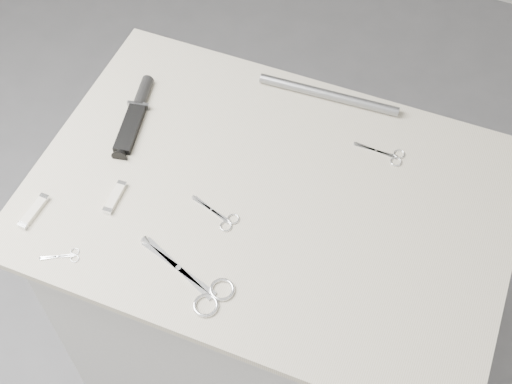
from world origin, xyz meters
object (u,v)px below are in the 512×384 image
at_px(embroidery_scissors_a, 221,217).
at_px(pocket_knife_b, 115,197).
at_px(sheathed_knife, 136,112).
at_px(pocket_knife_a, 34,211).
at_px(metal_rail, 328,95).
at_px(large_shears, 201,287).
at_px(tiny_scissors, 65,256).
at_px(embroidery_scissors_b, 388,155).
at_px(plinth, 267,298).

relative_size(embroidery_scissors_a, pocket_knife_b, 1.37).
distance_m(sheathed_knife, pocket_knife_a, 0.33).
height_order(pocket_knife_a, metal_rail, metal_rail).
bearing_deg(sheathed_knife, large_shears, -149.05).
bearing_deg(metal_rail, pocket_knife_b, -126.54).
relative_size(pocket_knife_a, pocket_knife_b, 1.08).
bearing_deg(large_shears, tiny_scissors, -152.43).
relative_size(embroidery_scissors_a, embroidery_scissors_b, 1.01).
height_order(embroidery_scissors_b, pocket_knife_a, pocket_knife_a).
distance_m(plinth, metal_rail, 0.57).
distance_m(embroidery_scissors_b, sheathed_knife, 0.57).
height_order(tiny_scissors, sheathed_knife, sheathed_knife).
xyz_separation_m(pocket_knife_a, metal_rail, (0.46, 0.53, 0.01)).
bearing_deg(plinth, tiny_scissors, -138.37).
height_order(tiny_scissors, metal_rail, metal_rail).
distance_m(large_shears, pocket_knife_a, 0.39).
xyz_separation_m(embroidery_scissors_b, metal_rail, (-0.17, 0.11, 0.01)).
bearing_deg(plinth, metal_rail, 85.37).
bearing_deg(sheathed_knife, embroidery_scissors_a, -134.13).
bearing_deg(sheathed_knife, tiny_scissors, 174.64).
relative_size(sheathed_knife, pocket_knife_a, 2.53).
relative_size(large_shears, sheathed_knife, 0.97).
height_order(large_shears, sheathed_knife, sheathed_knife).
bearing_deg(embroidery_scissors_a, large_shears, -62.54).
xyz_separation_m(large_shears, sheathed_knife, (-0.32, 0.35, 0.01)).
bearing_deg(tiny_scissors, sheathed_knife, 67.91).
distance_m(sheathed_knife, metal_rail, 0.44).
relative_size(embroidery_scissors_a, metal_rail, 0.34).
height_order(large_shears, pocket_knife_a, pocket_knife_a).
bearing_deg(metal_rail, plinth, -94.63).
relative_size(plinth, tiny_scissors, 12.08).
bearing_deg(pocket_knife_b, pocket_knife_a, 120.64).
xyz_separation_m(large_shears, embroidery_scissors_a, (-0.03, 0.16, -0.00)).
bearing_deg(sheathed_knife, pocket_knife_b, -174.97).
bearing_deg(embroidery_scissors_b, pocket_knife_b, -144.92).
xyz_separation_m(embroidery_scissors_a, pocket_knife_b, (-0.22, -0.04, 0.00)).
relative_size(embroidery_scissors_b, sheathed_knife, 0.50).
relative_size(tiny_scissors, metal_rail, 0.23).
height_order(pocket_knife_b, metal_rail, metal_rail).
relative_size(large_shears, tiny_scissors, 2.90).
distance_m(large_shears, pocket_knife_b, 0.28).
bearing_deg(pocket_knife_a, large_shears, -91.53).
distance_m(large_shears, embroidery_scissors_b, 0.51).
bearing_deg(large_shears, embroidery_scissors_a, 119.85).
distance_m(large_shears, tiny_scissors, 0.28).
relative_size(embroidery_scissors_b, tiny_scissors, 1.49).
bearing_deg(pocket_knife_a, tiny_scissors, -117.84).
relative_size(plinth, sheathed_knife, 4.03).
bearing_deg(pocket_knife_b, plinth, -70.04).
bearing_deg(large_shears, plinth, 99.62).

